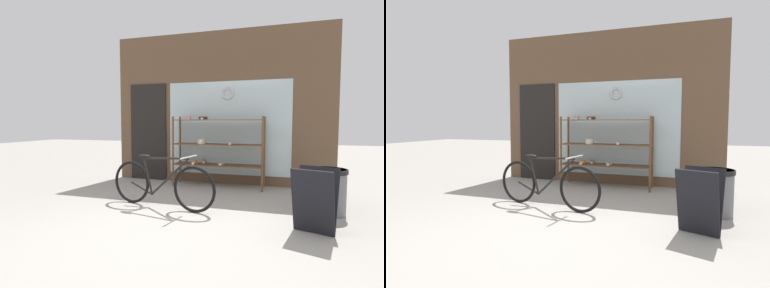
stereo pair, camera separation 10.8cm
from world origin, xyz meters
The scene contains 6 objects.
ground_plane centered at (0.00, 0.00, 0.00)m, with size 30.00×30.00×0.00m, color gray.
storefront_facade centered at (-0.05, 3.02, 1.52)m, with size 4.53×0.13×3.12m.
display_case centered at (0.04, 2.65, 0.83)m, with size 1.78×0.47×1.39m.
bicycle centered at (-0.43, 0.98, 0.36)m, with size 1.75×0.50×0.79m.
sandwich_board centered at (1.67, 0.54, 0.38)m, with size 0.55×0.51×0.75m.
trash_bin centered at (1.91, 1.39, 0.34)m, with size 0.49×0.49×0.63m.
Camera 2 is at (1.43, -3.04, 1.27)m, focal length 28.00 mm.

